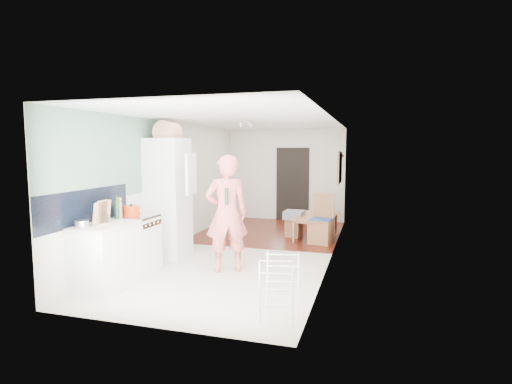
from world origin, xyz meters
The scene contains 32 objects.
room_shell centered at (0.00, 0.00, 1.25)m, with size 3.20×7.00×2.50m, color beige, non-canonical shape.
floor centered at (0.00, 0.00, 0.00)m, with size 3.20×7.00×0.01m, color silver.
wood_floor_overlay centered at (0.00, 1.85, 0.01)m, with size 3.20×3.30×0.01m, color maroon.
sage_wall_panel centered at (-1.59, -2.00, 1.85)m, with size 0.02×3.00×1.30m, color slate.
tile_splashback centered at (-1.59, -2.55, 1.15)m, with size 0.02×1.90×0.50m, color black.
doorway_recess centered at (0.20, 3.48, 1.00)m, with size 0.90×0.04×2.00m, color black.
base_cabinet centered at (-1.30, -2.55, 0.43)m, with size 0.60×0.90×0.86m, color white.
worktop centered at (-1.30, -2.55, 0.89)m, with size 0.62×0.92×0.06m, color #F0E5CE.
range_cooker centered at (-1.30, -1.80, 0.44)m, with size 0.60×0.60×0.88m, color white.
cooker_top centered at (-1.30, -1.80, 0.90)m, with size 0.60×0.60×0.04m, color silver.
fridge_housing centered at (-1.27, -0.78, 1.07)m, with size 0.66×0.66×2.15m, color white.
fridge_door centered at (-0.66, -1.08, 1.55)m, with size 0.56×0.04×0.70m, color white.
fridge_interior centered at (-0.96, -0.78, 1.55)m, with size 0.02×0.52×0.66m, color white.
pinboard centered at (1.58, 1.90, 1.55)m, with size 0.03×0.90×0.70m, color tan.
pinboard_frame centered at (1.57, 1.90, 1.55)m, with size 0.01×0.94×0.74m, color #955D3C.
wall_sconce centered at (1.54, 2.55, 1.75)m, with size 0.18×0.18×0.16m, color maroon.
person centered at (0.06, -1.33, 1.11)m, with size 0.81×0.53×2.21m, color #EF6E67.
dining_table centered at (1.15, 1.42, 0.22)m, with size 1.23×0.68×0.43m, color #955D3C.
dining_chair centered at (1.29, 0.96, 0.52)m, with size 0.44×0.44×1.04m, color #955D3C, non-canonical shape.
stool centered at (0.64, 1.43, 0.21)m, with size 0.32×0.32×0.42m, color #955D3C, non-canonical shape.
grey_drape centered at (0.65, 1.38, 0.51)m, with size 0.42×0.42×0.19m, color gray.
drying_rack centered at (1.30, -2.95, 0.38)m, with size 0.39×0.35×0.76m, color white, non-canonical shape.
bread_bin centered at (-1.23, -0.82, 2.26)m, with size 0.41×0.39×0.22m, color tan, non-canonical shape.
red_casserole centered at (-1.34, -1.83, 1.00)m, with size 0.27×0.27×0.16m, color red.
steel_pan centered at (-1.44, -2.83, 0.97)m, with size 0.19×0.19×0.09m, color silver.
held_bottle centered at (0.12, -1.49, 1.23)m, with size 0.06×0.06×0.26m, color #1A3C21.
bottle_a centered at (-1.35, -2.44, 1.05)m, with size 0.06×0.06×0.27m, color #1A3C21.
bottle_b centered at (-1.37, -2.15, 1.06)m, with size 0.06×0.06×0.28m, color #1A3C21.
bottle_c centered at (-1.41, -2.48, 1.04)m, with size 0.10×0.10×0.24m, color beige.
pepper_mill_front centered at (-1.43, -2.08, 1.03)m, with size 0.06×0.06×0.21m, color tan.
pepper_mill_back centered at (-1.42, -2.02, 1.04)m, with size 0.07×0.07×0.24m, color tan.
chopping_boards centered at (-1.32, -2.57, 1.09)m, with size 0.04×0.25×0.34m, color tan, non-canonical shape.
Camera 1 is at (2.27, -7.23, 1.96)m, focal length 28.00 mm.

